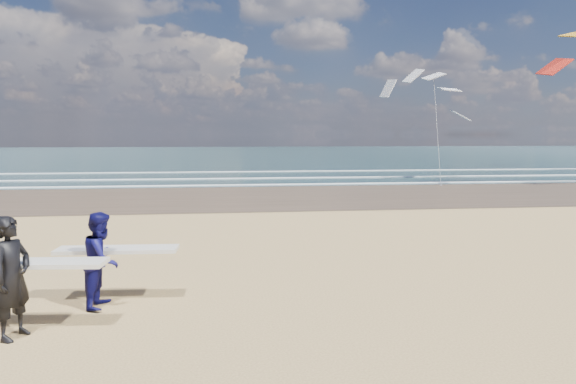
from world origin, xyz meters
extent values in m
cube|color=#483726|center=(20.00, 18.00, 0.01)|extent=(220.00, 12.00, 0.01)
cube|color=#1B393C|center=(20.00, 72.00, 0.01)|extent=(220.00, 100.00, 0.02)
cube|color=white|center=(20.00, 22.80, 0.05)|extent=(220.00, 0.50, 0.05)
cube|color=white|center=(20.00, 27.50, 0.05)|extent=(220.00, 0.50, 0.05)
cube|color=white|center=(20.00, 34.00, 0.05)|extent=(220.00, 0.50, 0.05)
imported|color=black|center=(-0.58, -0.09, 0.93)|extent=(0.65, 0.79, 1.87)
cube|color=silver|center=(-0.38, 0.26, 1.06)|extent=(2.24, 0.72, 0.07)
imported|color=#0E0D4B|center=(0.41, 1.26, 0.85)|extent=(0.73, 0.89, 1.71)
cube|color=silver|center=(0.61, 1.61, 0.95)|extent=(2.23, 0.64, 0.07)
cube|color=slate|center=(15.55, 21.43, 0.05)|extent=(0.12, 0.12, 0.10)
camera|label=1|loc=(2.61, -8.03, 3.07)|focal=32.00mm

